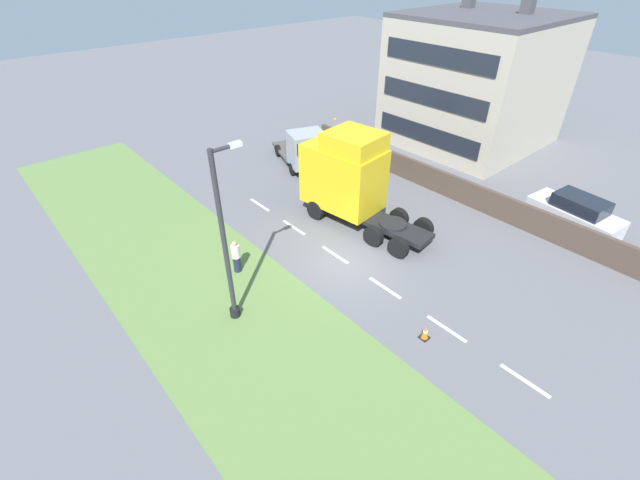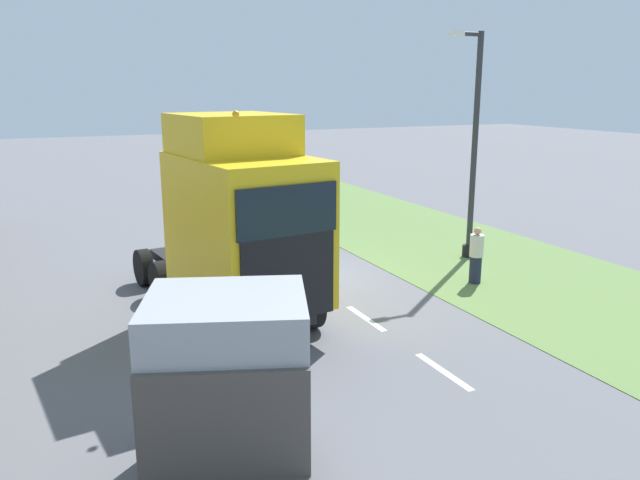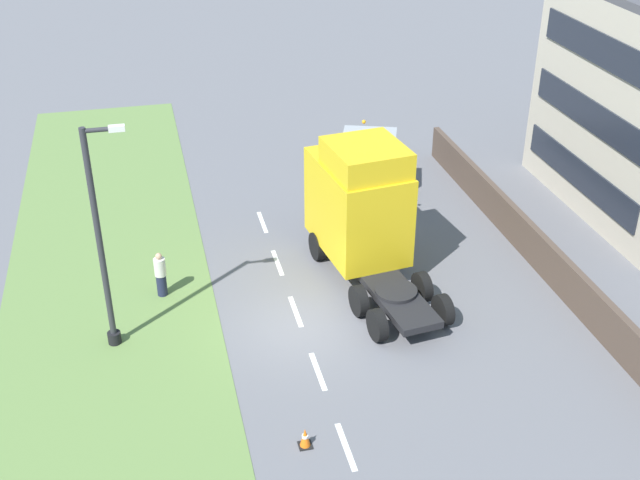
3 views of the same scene
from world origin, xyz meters
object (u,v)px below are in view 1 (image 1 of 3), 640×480
object	(u,v)px
lamp_post	(227,251)
traffic_cone_lead	(425,333)
lorry_cab	(347,177)
parked_car	(575,214)
flatbed_truck	(305,149)
pedestrian	(236,257)

from	to	relation	value
lamp_post	traffic_cone_lead	world-z (taller)	lamp_post
lorry_cab	parked_car	world-z (taller)	lorry_cab
parked_car	lamp_post	xyz separation A→B (m)	(-16.50, 6.09, 2.25)
parked_car	flatbed_truck	bearing A→B (deg)	118.48
lorry_cab	lamp_post	size ratio (longest dim) A/B	1.05
parked_car	pedestrian	xyz separation A→B (m)	(-14.94, 8.49, -0.15)
parked_car	lamp_post	size ratio (longest dim) A/B	0.64
flatbed_truck	pedestrian	xyz separation A→B (m)	(-9.13, -6.27, -0.62)
lamp_post	pedestrian	bearing A→B (deg)	56.85
traffic_cone_lead	lamp_post	bearing A→B (deg)	129.48
lorry_cab	traffic_cone_lead	bearing A→B (deg)	-122.20
lorry_cab	lamp_post	bearing A→B (deg)	-170.95
lorry_cab	flatbed_truck	xyz separation A→B (m)	(2.16, 6.14, -1.04)
parked_car	lamp_post	bearing A→B (deg)	166.77
lorry_cab	parked_car	size ratio (longest dim) A/B	1.63
lorry_cab	pedestrian	size ratio (longest dim) A/B	4.57
lamp_post	pedestrian	xyz separation A→B (m)	(1.57, 2.40, -2.41)
lorry_cab	flatbed_truck	world-z (taller)	lorry_cab
parked_car	traffic_cone_lead	bearing A→B (deg)	-174.67
traffic_cone_lead	lorry_cab	bearing A→B (deg)	65.20
pedestrian	flatbed_truck	bearing A→B (deg)	34.45
lorry_cab	pedestrian	xyz separation A→B (m)	(-6.98, -0.12, -1.66)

